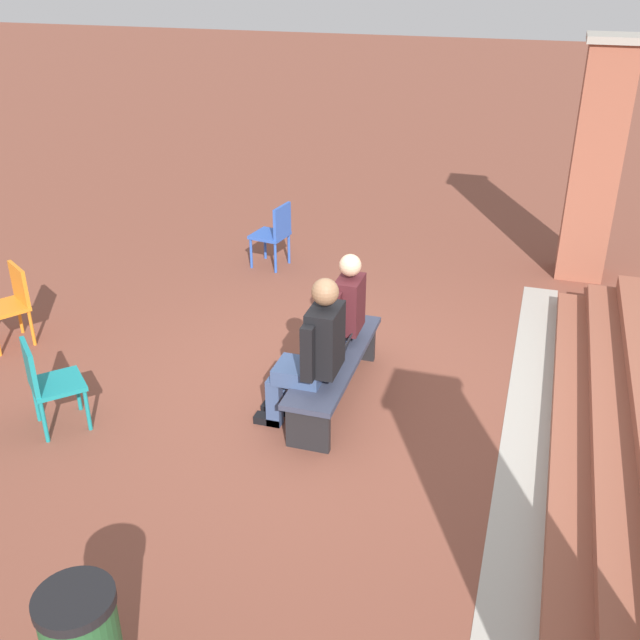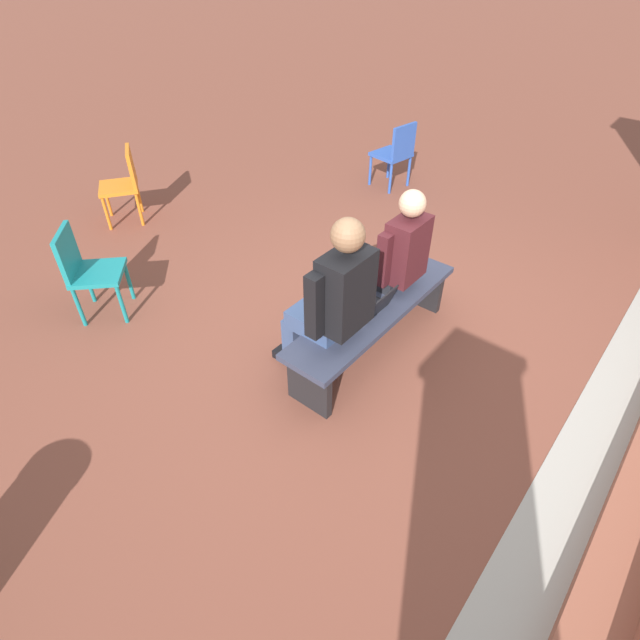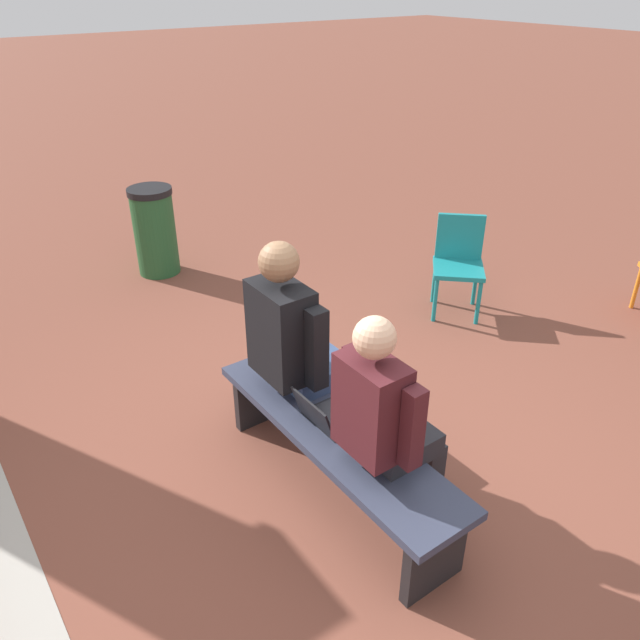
% 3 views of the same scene
% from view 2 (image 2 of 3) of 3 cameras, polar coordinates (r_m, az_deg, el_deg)
% --- Properties ---
extents(ground_plane, '(60.00, 60.00, 0.00)m').
position_cam_2_polar(ground_plane, '(4.24, 6.48, -3.20)').
color(ground_plane, brown).
extents(concrete_strip, '(6.23, 0.40, 0.01)m').
position_cam_2_polar(concrete_strip, '(3.90, 27.92, -13.86)').
color(concrete_strip, '#A8A399').
rests_on(concrete_strip, ground).
extents(bench, '(1.80, 0.44, 0.45)m').
position_cam_2_polar(bench, '(4.00, 6.18, 0.48)').
color(bench, '#33384C').
rests_on(bench, ground).
extents(person_student, '(0.52, 0.66, 1.31)m').
position_cam_2_polar(person_student, '(4.06, 8.44, 7.00)').
color(person_student, '#232328').
rests_on(person_student, ground).
extents(person_adult, '(0.58, 0.74, 1.41)m').
position_cam_2_polar(person_adult, '(3.50, 1.42, 2.33)').
color(person_adult, '#384C75').
rests_on(person_adult, ground).
extents(laptop, '(0.32, 0.29, 0.21)m').
position_cam_2_polar(laptop, '(3.86, 5.93, 1.64)').
color(laptop, black).
rests_on(laptop, bench).
extents(plastic_chair_mid_courtyard, '(0.48, 0.48, 0.84)m').
position_cam_2_polar(plastic_chair_mid_courtyard, '(6.81, 8.68, 18.51)').
color(plastic_chair_mid_courtyard, '#2D56B7').
rests_on(plastic_chair_mid_courtyard, ground).
extents(plastic_chair_far_right, '(0.58, 0.58, 0.84)m').
position_cam_2_polar(plastic_chair_far_right, '(6.30, -21.46, 14.55)').
color(plastic_chair_far_right, orange).
rests_on(plastic_chair_far_right, ground).
extents(plastic_chair_near_bench_right, '(0.59, 0.59, 0.84)m').
position_cam_2_polar(plastic_chair_near_bench_right, '(4.75, -25.12, 5.43)').
color(plastic_chair_near_bench_right, teal).
rests_on(plastic_chair_near_bench_right, ground).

